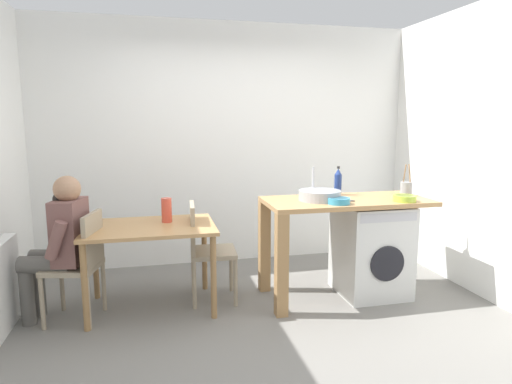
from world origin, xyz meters
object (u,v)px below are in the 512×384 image
Objects in this scene: chair_opposite at (205,246)px; utensil_crock at (406,188)px; seated_person at (60,241)px; vase at (167,210)px; bottle_tall_green at (338,182)px; mixing_bowl at (339,200)px; dining_table at (150,236)px; chair_person_seat at (81,260)px; colander at (405,198)px; washing_machine at (371,249)px.

chair_opposite is 1.98m from utensil_crock.
seated_person reaches higher than vase.
bottle_tall_green is 1.42× the size of mixing_bowl.
bottle_tall_green reaches higher than dining_table.
chair_person_seat is 4.63× the size of mixing_bowl.
mixing_bowl reaches higher than chair_opposite.
vase is (-2.24, 0.17, -0.14)m from utensil_crock.
seated_person reaches higher than bottle_tall_green.
mixing_bowl is (2.14, -0.21, 0.44)m from chair_person_seat.
chair_opposite is (0.48, 0.05, -0.14)m from dining_table.
dining_table is 2.25m from colander.
seated_person is 0.89m from vase.
mixing_bowl is 0.65× the size of utensil_crock.
mixing_bowl is (-0.18, -0.43, -0.09)m from bottle_tall_green.
dining_table is 5.66× the size of mixing_bowl.
washing_machine is at bearing -3.59° from dining_table.
utensil_crock is (3.09, 0.01, 0.32)m from seated_person.
washing_machine is (2.72, -0.05, -0.24)m from seated_person.
washing_machine is 0.59m from colander.
seated_person is 6.00× the size of colander.
bottle_tall_green is at bearing 134.02° from colander.
chair_person_seat is at bearing 174.46° from mixing_bowl.
chair_person_seat is 1.05× the size of washing_machine.
washing_machine is 2.87× the size of utensil_crock.
washing_machine is at bearing -171.90° from utensil_crock.
mixing_bowl is 0.84m from utensil_crock.
washing_machine is at bearing -77.21° from chair_person_seat.
utensil_crock reaches higher than chair_opposite.
chair_opposite is at bearing -177.58° from bottle_tall_green.
chair_opposite is 4.17× the size of vase.
utensil_crock reaches higher than chair_person_seat.
vase is at bearing 33.69° from dining_table.
mixing_bowl reaches higher than washing_machine.
colander is (-0.18, -0.27, -0.04)m from utensil_crock.
seated_person is at bearing -175.61° from bottle_tall_green.
washing_machine is at bearing 130.74° from colander.
vase reaches higher than chair_opposite.
mixing_bowl reaches higher than vase.
colander is at bearing -123.70° from utensil_crock.
bottle_tall_green is at bearing 0.34° from vase.
colander is at bearing -81.71° from chair_person_seat.
bottle_tall_green is at bearing 136.75° from washing_machine.
vase is at bearing -179.66° from bottle_tall_green.
vase is (0.15, 0.10, 0.20)m from dining_table.
seated_person is at bearing -79.64° from chair_opposite.
washing_machine is (1.54, -0.18, -0.08)m from chair_opposite.
seated_person is 4.34× the size of bottle_tall_green.
bottle_tall_green is 0.64m from colander.
seated_person is 1.40× the size of washing_machine.
seated_person is 4.01× the size of utensil_crock.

